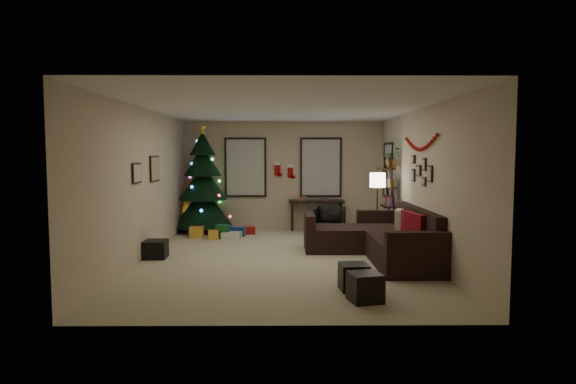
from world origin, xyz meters
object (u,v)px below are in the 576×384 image
object	(u,v)px
desk	(316,204)
bookshelf	(390,201)
desk_chair	(330,220)
sofa	(381,240)
christmas_tree	(203,187)

from	to	relation	value
desk	bookshelf	xyz separation A→B (m)	(1.47, -1.58, 0.23)
desk	desk_chair	distance (m)	0.78
sofa	desk	bearing A→B (deg)	107.22
christmas_tree	bookshelf	distance (m)	4.45
christmas_tree	sofa	bearing A→B (deg)	-38.00
christmas_tree	desk	xyz separation A→B (m)	(2.77, 0.24, -0.44)
christmas_tree	desk_chair	xyz separation A→B (m)	(3.04, -0.41, -0.77)
desk_chair	bookshelf	size ratio (longest dim) A/B	0.36
sofa	desk	size ratio (longest dim) A/B	2.21
bookshelf	desk_chair	bearing A→B (deg)	142.22
christmas_tree	sofa	world-z (taller)	christmas_tree
desk_chair	bookshelf	distance (m)	1.62
sofa	desk_chair	bearing A→B (deg)	105.70
desk_chair	bookshelf	bearing A→B (deg)	-25.96
desk	desk_chair	world-z (taller)	desk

